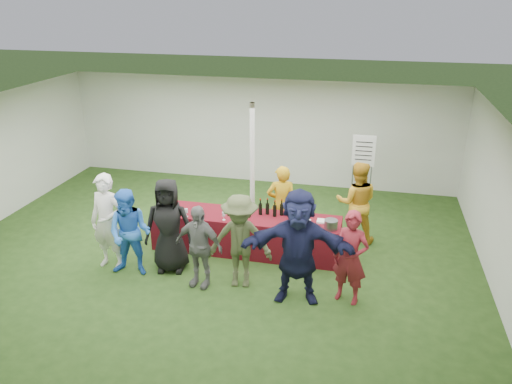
% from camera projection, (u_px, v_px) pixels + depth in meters
% --- Properties ---
extents(ground, '(60.00, 60.00, 0.00)m').
position_uv_depth(ground, '(213.00, 251.00, 9.70)').
color(ground, '#284719').
rests_on(ground, ground).
extents(tent, '(10.00, 10.00, 10.00)m').
position_uv_depth(tent, '(252.00, 168.00, 10.17)').
color(tent, white).
rests_on(tent, ground).
extents(serving_table, '(3.60, 0.80, 0.75)m').
position_uv_depth(serving_table, '(246.00, 233.00, 9.60)').
color(serving_table, maroon).
rests_on(serving_table, ground).
extents(wine_bottles, '(0.85, 0.15, 0.32)m').
position_uv_depth(wine_bottles, '(281.00, 210.00, 9.40)').
color(wine_bottles, black).
rests_on(wine_bottles, serving_table).
extents(wine_glasses, '(2.70, 0.12, 0.16)m').
position_uv_depth(wine_glasses, '(217.00, 213.00, 9.28)').
color(wine_glasses, silver).
rests_on(wine_glasses, serving_table).
extents(water_bottle, '(0.07, 0.07, 0.23)m').
position_uv_depth(water_bottle, '(245.00, 209.00, 9.50)').
color(water_bottle, silver).
rests_on(water_bottle, serving_table).
extents(bar_towel, '(0.25, 0.18, 0.03)m').
position_uv_depth(bar_towel, '(324.00, 221.00, 9.19)').
color(bar_towel, white).
rests_on(bar_towel, serving_table).
extents(dump_bucket, '(0.24, 0.24, 0.18)m').
position_uv_depth(dump_bucket, '(331.00, 225.00, 8.88)').
color(dump_bucket, slate).
rests_on(dump_bucket, serving_table).
extents(wine_list_sign, '(0.50, 0.03, 1.80)m').
position_uv_depth(wine_list_sign, '(363.00, 157.00, 10.98)').
color(wine_list_sign, slate).
rests_on(wine_list_sign, ground).
extents(staff_pourer, '(0.67, 0.54, 1.60)m').
position_uv_depth(staff_pourer, '(281.00, 204.00, 9.83)').
color(staff_pourer, '#C49314').
rests_on(staff_pourer, ground).
extents(staff_back, '(0.87, 0.70, 1.67)m').
position_uv_depth(staff_back, '(357.00, 202.00, 9.83)').
color(staff_back, gold).
rests_on(staff_back, ground).
extents(customer_0, '(0.70, 0.50, 1.78)m').
position_uv_depth(customer_0, '(107.00, 222.00, 8.87)').
color(customer_0, white).
rests_on(customer_0, ground).
extents(customer_1, '(0.81, 0.65, 1.59)m').
position_uv_depth(customer_1, '(130.00, 233.00, 8.67)').
color(customer_1, blue).
rests_on(customer_1, ground).
extents(customer_2, '(0.94, 0.70, 1.74)m').
position_uv_depth(customer_2, '(169.00, 226.00, 8.78)').
color(customer_2, black).
rests_on(customer_2, ground).
extents(customer_3, '(0.91, 0.49, 1.48)m').
position_uv_depth(customer_3, '(199.00, 246.00, 8.35)').
color(customer_3, slate).
rests_on(customer_3, ground).
extents(customer_4, '(1.15, 0.75, 1.66)m').
position_uv_depth(customer_4, '(240.00, 241.00, 8.30)').
color(customer_4, '#464E2D').
rests_on(customer_4, ground).
extents(customer_5, '(1.83, 0.74, 1.92)m').
position_uv_depth(customer_5, '(298.00, 246.00, 7.88)').
color(customer_5, '#181A3D').
rests_on(customer_5, ground).
extents(customer_6, '(0.66, 0.53, 1.58)m').
position_uv_depth(customer_6, '(350.00, 258.00, 7.89)').
color(customer_6, maroon).
rests_on(customer_6, ground).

